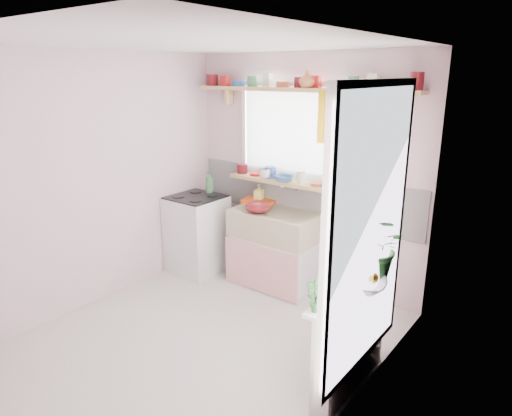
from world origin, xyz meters
The scene contains 19 objects.
room centered at (0.66, 0.86, 1.37)m, with size 3.20×3.20×3.20m.
sink_unit centered at (-0.15, 1.29, 0.43)m, with size 0.95×0.65×1.11m.
cooker centered at (-1.10, 1.05, 0.46)m, with size 0.58×0.58×0.93m.
radiator_ledge centered at (1.30, 0.20, 0.40)m, with size 0.22×0.95×0.78m.
windowsill centered at (-0.15, 1.48, 1.14)m, with size 1.40×0.22×0.04m, color tan.
pine_shelf centered at (0.00, 1.47, 2.12)m, with size 2.52×0.24×0.04m, color tan.
shelf_crockery centered at (-0.02, 1.47, 2.19)m, with size 2.47×0.11×0.12m.
sill_crockery centered at (-0.17, 1.48, 1.22)m, with size 1.35×0.11×0.12m.
dish_tray centered at (-0.51, 1.50, 0.87)m, with size 0.37×0.28×0.04m, color #F15715.
colander centered at (-0.28, 1.15, 0.91)m, with size 0.26×0.26×0.12m, color maroon.
jade_plant centered at (1.33, 0.50, 1.05)m, with size 0.49×0.43×0.55m, color #2F6E2C.
fruit_bowl centered at (1.33, 0.28, 0.82)m, with size 0.34×0.34×0.08m, color silver.
herb_pot centered at (1.21, -0.20, 0.89)m, with size 0.12×0.08×0.23m, color #275D25.
soap_bottle_sink centered at (-0.53, 1.50, 0.95)m, with size 0.09×0.10×0.21m, color #E8DF67.
sill_cup centered at (-0.38, 1.42, 1.21)m, with size 0.14×0.14×0.11m, color beige.
sill_bowl centered at (-0.14, 1.42, 1.19)m, with size 0.21×0.21×0.07m, color #325DA2.
shelf_vase centered at (0.13, 1.41, 2.22)m, with size 0.16×0.16×0.17m, color #B76638.
cooker_bottle centered at (-1.08, 1.27, 1.04)m, with size 0.10×0.10×0.26m, color #3C7841.
fruit centered at (1.34, 0.29, 0.88)m, with size 0.20×0.14×0.10m.
Camera 1 is at (2.53, -2.56, 2.29)m, focal length 32.00 mm.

